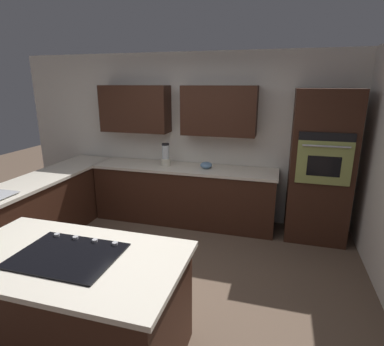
% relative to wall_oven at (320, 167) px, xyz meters
% --- Properties ---
extents(ground_plane, '(14.00, 14.00, 0.00)m').
position_rel_wall_oven_xyz_m(ground_plane, '(1.85, 1.72, -1.04)').
color(ground_plane, brown).
extents(wall_back, '(6.00, 0.44, 2.60)m').
position_rel_wall_oven_xyz_m(wall_back, '(1.92, -0.33, 0.37)').
color(wall_back, white).
rests_on(wall_back, ground).
extents(lower_cabinets_back, '(2.80, 0.60, 0.86)m').
position_rel_wall_oven_xyz_m(lower_cabinets_back, '(1.95, -0.00, -0.61)').
color(lower_cabinets_back, '#381E14').
rests_on(lower_cabinets_back, ground).
extents(countertop_back, '(2.84, 0.64, 0.04)m').
position_rel_wall_oven_xyz_m(countertop_back, '(1.95, -0.00, -0.16)').
color(countertop_back, silver).
rests_on(countertop_back, lower_cabinets_back).
extents(lower_cabinets_side, '(0.60, 2.90, 0.86)m').
position_rel_wall_oven_xyz_m(lower_cabinets_side, '(3.67, 1.17, -0.61)').
color(lower_cabinets_side, '#381E14').
rests_on(lower_cabinets_side, ground).
extents(countertop_side, '(0.64, 2.94, 0.04)m').
position_rel_wall_oven_xyz_m(countertop_side, '(3.67, 1.17, -0.16)').
color(countertop_side, silver).
rests_on(countertop_side, lower_cabinets_side).
extents(island_base, '(1.68, 0.90, 0.86)m').
position_rel_wall_oven_xyz_m(island_base, '(2.02, 2.70, -0.61)').
color(island_base, '#381E14').
rests_on(island_base, ground).
extents(island_top, '(1.76, 0.98, 0.04)m').
position_rel_wall_oven_xyz_m(island_top, '(2.02, 2.70, -0.16)').
color(island_top, silver).
rests_on(island_top, island_base).
extents(wall_oven, '(0.80, 0.66, 2.08)m').
position_rel_wall_oven_xyz_m(wall_oven, '(0.00, 0.00, 0.00)').
color(wall_oven, '#381E14').
rests_on(wall_oven, ground).
extents(cooktop, '(0.76, 0.56, 0.03)m').
position_rel_wall_oven_xyz_m(cooktop, '(2.02, 2.70, -0.13)').
color(cooktop, black).
rests_on(cooktop, island_top).
extents(blender, '(0.15, 0.15, 0.35)m').
position_rel_wall_oven_xyz_m(blender, '(2.25, -0.02, 0.01)').
color(blender, beige).
rests_on(blender, countertop_back).
extents(mixing_bowl, '(0.18, 0.18, 0.10)m').
position_rel_wall_oven_xyz_m(mixing_bowl, '(1.60, -0.02, -0.09)').
color(mixing_bowl, '#668CB2').
rests_on(mixing_bowl, countertop_back).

